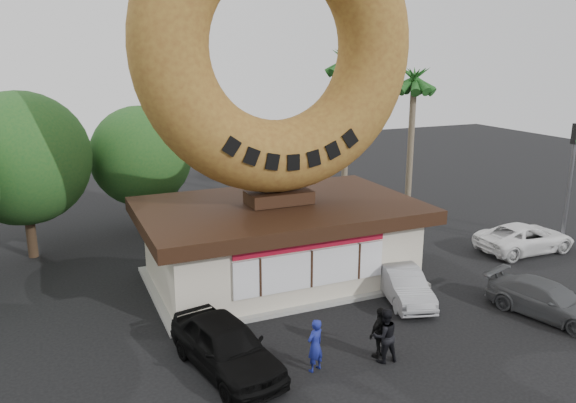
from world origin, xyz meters
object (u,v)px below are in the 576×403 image
(street_lamp, at_px, (177,142))
(car_black, at_px, (226,346))
(car_silver, at_px, (403,285))
(donut_shop, at_px, (279,239))
(person_left, at_px, (315,345))
(car_grey, at_px, (547,300))
(traffic_signal, at_px, (571,171))
(car_white, at_px, (525,238))
(person_center, at_px, (385,336))
(person_right, at_px, (381,332))
(giant_donut, at_px, (278,47))

(street_lamp, xyz_separation_m, car_black, (-2.29, -15.87, -3.69))
(car_silver, bearing_deg, street_lamp, 126.19)
(donut_shop, relative_size, person_left, 6.78)
(person_left, xyz_separation_m, car_grey, (9.24, -0.09, -0.20))
(traffic_signal, xyz_separation_m, car_silver, (-10.47, -1.83, -3.23))
(person_left, relative_size, car_grey, 0.38)
(car_grey, bearing_deg, car_white, 33.62)
(donut_shop, distance_m, traffic_signal, 14.30)
(person_left, xyz_separation_m, person_center, (2.18, -0.37, 0.04))
(donut_shop, bearing_deg, car_black, -125.30)
(street_lamp, bearing_deg, car_silver, -68.73)
(person_center, bearing_deg, donut_shop, -82.29)
(donut_shop, xyz_separation_m, street_lamp, (-1.86, 10.02, 2.72))
(donut_shop, height_order, person_left, donut_shop)
(donut_shop, height_order, street_lamp, street_lamp)
(car_grey, height_order, car_white, car_white)
(donut_shop, relative_size, street_lamp, 1.40)
(street_lamp, distance_m, car_silver, 15.34)
(street_lamp, relative_size, traffic_signal, 1.32)
(car_silver, bearing_deg, person_right, -118.58)
(person_right, xyz_separation_m, car_silver, (3.06, 3.22, -0.20))
(person_center, xyz_separation_m, car_grey, (7.06, 0.28, -0.24))
(person_left, distance_m, car_black, 2.64)
(traffic_signal, bearing_deg, car_black, -168.00)
(street_lamp, relative_size, car_black, 1.71)
(donut_shop, relative_size, car_silver, 2.89)
(street_lamp, bearing_deg, giant_donut, -79.49)
(car_silver, bearing_deg, person_center, -116.69)
(car_black, bearing_deg, person_left, -35.56)
(person_right, height_order, car_black, person_right)
(traffic_signal, relative_size, car_grey, 1.41)
(person_left, bearing_deg, person_center, 149.07)
(car_white, bearing_deg, car_black, 106.05)
(person_left, relative_size, person_center, 0.96)
(person_left, relative_size, car_white, 0.34)
(car_silver, height_order, car_grey, car_silver)
(car_silver, height_order, car_white, car_white)
(traffic_signal, distance_m, person_right, 14.75)
(donut_shop, relative_size, car_white, 2.31)
(giant_donut, distance_m, traffic_signal, 15.19)
(car_silver, bearing_deg, donut_shop, 147.66)
(car_silver, bearing_deg, car_black, -150.25)
(street_lamp, bearing_deg, car_white, -39.66)
(car_black, bearing_deg, donut_shop, 43.15)
(street_lamp, height_order, person_right, street_lamp)
(donut_shop, height_order, car_grey, donut_shop)
(person_center, xyz_separation_m, person_right, (0.03, 0.25, -0.02))
(giant_donut, relative_size, car_black, 2.40)
(car_silver, xyz_separation_m, car_white, (8.53, 2.30, 0.04))
(giant_donut, bearing_deg, car_black, -125.23)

